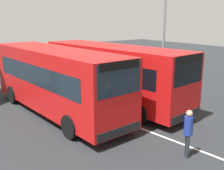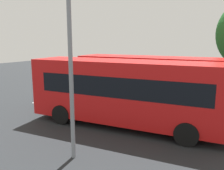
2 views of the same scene
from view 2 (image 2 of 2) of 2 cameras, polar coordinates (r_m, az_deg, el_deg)
The scene contains 6 objects.
ground_plane at distance 14.08m, azimuth 5.78°, elevation -7.70°, with size 74.43×74.43×0.00m, color #232628.
bus_far_left at distance 14.99m, azimuth 10.61°, elevation 0.80°, with size 10.34×3.26×3.45m.
bus_center_left at distance 12.10m, azimuth 3.21°, elevation -1.41°, with size 10.39×3.65×3.45m.
pedestrian at distance 17.57m, azimuth -14.45°, elevation -0.62°, with size 0.45×0.45×1.81m.
street_lamp at distance 8.72m, azimuth -9.21°, elevation 13.15°, with size 0.21×2.71×8.40m.
lane_stripe_outer_left at distance 14.07m, azimuth 5.78°, elevation -7.68°, with size 15.76×0.12×0.01m, color silver.
Camera 2 is at (-5.68, 12.08, 4.45)m, focal length 37.46 mm.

